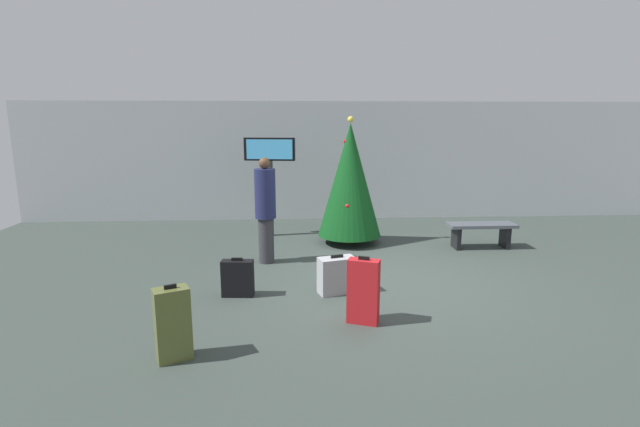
{
  "coord_description": "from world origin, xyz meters",
  "views": [
    {
      "loc": [
        -1.46,
        -6.62,
        2.4
      ],
      "look_at": [
        -1.01,
        0.9,
        0.9
      ],
      "focal_mm": 26.12,
      "sensor_mm": 36.0,
      "label": 1
    }
  ],
  "objects_px": {
    "suitcase_1": "(173,324)",
    "suitcase_3": "(363,291)",
    "waiting_bench": "(481,230)",
    "suitcase_0": "(337,275)",
    "holiday_tree": "(350,180)",
    "traveller_0": "(265,208)",
    "suitcase_2": "(238,278)",
    "flight_info_kiosk": "(270,166)"
  },
  "relations": [
    {
      "from": "waiting_bench",
      "to": "flight_info_kiosk",
      "type": "bearing_deg",
      "value": 163.12
    },
    {
      "from": "suitcase_0",
      "to": "suitcase_2",
      "type": "height_order",
      "value": "suitcase_0"
    },
    {
      "from": "suitcase_3",
      "to": "holiday_tree",
      "type": "bearing_deg",
      "value": 85.59
    },
    {
      "from": "flight_info_kiosk",
      "to": "suitcase_0",
      "type": "height_order",
      "value": "flight_info_kiosk"
    },
    {
      "from": "flight_info_kiosk",
      "to": "suitcase_2",
      "type": "relative_size",
      "value": 3.74
    },
    {
      "from": "suitcase_2",
      "to": "flight_info_kiosk",
      "type": "bearing_deg",
      "value": 84.91
    },
    {
      "from": "flight_info_kiosk",
      "to": "traveller_0",
      "type": "relative_size",
      "value": 1.14
    },
    {
      "from": "suitcase_1",
      "to": "suitcase_3",
      "type": "bearing_deg",
      "value": 20.07
    },
    {
      "from": "traveller_0",
      "to": "suitcase_2",
      "type": "distance_m",
      "value": 1.74
    },
    {
      "from": "holiday_tree",
      "to": "suitcase_0",
      "type": "distance_m",
      "value": 2.96
    },
    {
      "from": "holiday_tree",
      "to": "suitcase_3",
      "type": "relative_size",
      "value": 2.99
    },
    {
      "from": "suitcase_2",
      "to": "suitcase_3",
      "type": "height_order",
      "value": "suitcase_3"
    },
    {
      "from": "holiday_tree",
      "to": "suitcase_3",
      "type": "bearing_deg",
      "value": -94.41
    },
    {
      "from": "flight_info_kiosk",
      "to": "suitcase_2",
      "type": "height_order",
      "value": "flight_info_kiosk"
    },
    {
      "from": "suitcase_2",
      "to": "suitcase_1",
      "type": "bearing_deg",
      "value": -104.72
    },
    {
      "from": "flight_info_kiosk",
      "to": "suitcase_3",
      "type": "distance_m",
      "value": 4.77
    },
    {
      "from": "waiting_bench",
      "to": "suitcase_3",
      "type": "bearing_deg",
      "value": -130.59
    },
    {
      "from": "flight_info_kiosk",
      "to": "waiting_bench",
      "type": "bearing_deg",
      "value": -16.88
    },
    {
      "from": "traveller_0",
      "to": "suitcase_0",
      "type": "bearing_deg",
      "value": -54.94
    },
    {
      "from": "flight_info_kiosk",
      "to": "waiting_bench",
      "type": "height_order",
      "value": "flight_info_kiosk"
    },
    {
      "from": "waiting_bench",
      "to": "suitcase_0",
      "type": "height_order",
      "value": "suitcase_0"
    },
    {
      "from": "waiting_bench",
      "to": "suitcase_0",
      "type": "distance_m",
      "value": 3.72
    },
    {
      "from": "suitcase_3",
      "to": "waiting_bench",
      "type": "bearing_deg",
      "value": 49.41
    },
    {
      "from": "holiday_tree",
      "to": "traveller_0",
      "type": "bearing_deg",
      "value": -142.83
    },
    {
      "from": "suitcase_3",
      "to": "suitcase_2",
      "type": "bearing_deg",
      "value": 148.73
    },
    {
      "from": "suitcase_1",
      "to": "suitcase_2",
      "type": "height_order",
      "value": "suitcase_1"
    },
    {
      "from": "suitcase_1",
      "to": "suitcase_3",
      "type": "distance_m",
      "value": 2.2
    },
    {
      "from": "traveller_0",
      "to": "suitcase_2",
      "type": "bearing_deg",
      "value": -101.31
    },
    {
      "from": "waiting_bench",
      "to": "suitcase_2",
      "type": "height_order",
      "value": "suitcase_2"
    },
    {
      "from": "waiting_bench",
      "to": "traveller_0",
      "type": "distance_m",
      "value": 4.16
    },
    {
      "from": "suitcase_1",
      "to": "suitcase_2",
      "type": "xyz_separation_m",
      "value": [
        0.45,
        1.73,
        -0.12
      ]
    },
    {
      "from": "suitcase_0",
      "to": "suitcase_3",
      "type": "height_order",
      "value": "suitcase_3"
    },
    {
      "from": "suitcase_0",
      "to": "suitcase_1",
      "type": "bearing_deg",
      "value": -136.2
    },
    {
      "from": "suitcase_1",
      "to": "holiday_tree",
      "type": "bearing_deg",
      "value": 62.39
    },
    {
      "from": "suitcase_2",
      "to": "waiting_bench",
      "type": "bearing_deg",
      "value": 27.23
    },
    {
      "from": "traveller_0",
      "to": "suitcase_1",
      "type": "distance_m",
      "value": 3.43
    },
    {
      "from": "waiting_bench",
      "to": "suitcase_1",
      "type": "xyz_separation_m",
      "value": [
        -4.83,
        -3.98,
        0.03
      ]
    },
    {
      "from": "flight_info_kiosk",
      "to": "suitcase_2",
      "type": "xyz_separation_m",
      "value": [
        -0.31,
        -3.48,
        -1.22
      ]
    },
    {
      "from": "holiday_tree",
      "to": "suitcase_1",
      "type": "distance_m",
      "value": 5.15
    },
    {
      "from": "holiday_tree",
      "to": "flight_info_kiosk",
      "type": "distance_m",
      "value": 1.75
    },
    {
      "from": "traveller_0",
      "to": "suitcase_3",
      "type": "relative_size",
      "value": 2.17
    },
    {
      "from": "holiday_tree",
      "to": "traveller_0",
      "type": "height_order",
      "value": "holiday_tree"
    }
  ]
}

